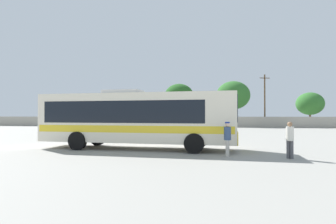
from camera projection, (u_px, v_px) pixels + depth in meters
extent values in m
plane|color=gray|center=(163.00, 135.00, 26.43)|extent=(300.00, 300.00, 0.00)
cube|color=#9E998C|center=(183.00, 122.00, 45.52)|extent=(80.00, 0.30, 1.74)
cube|color=silver|center=(137.00, 118.00, 15.90)|extent=(11.43, 3.20, 2.76)
cube|color=black|center=(128.00, 112.00, 16.03)|extent=(9.40, 3.11, 1.21)
cube|color=yellow|center=(137.00, 128.00, 15.90)|extent=(11.20, 3.21, 0.39)
cube|color=#19212D|center=(237.00, 109.00, 14.69)|extent=(0.17, 2.29, 1.43)
cube|color=yellow|center=(237.00, 137.00, 14.67)|extent=(0.20, 2.50, 0.66)
cube|color=#B2B2B2|center=(123.00, 92.00, 16.11)|extent=(2.28, 1.53, 0.24)
cylinder|color=black|center=(199.00, 139.00, 16.33)|extent=(1.06, 0.36, 1.04)
cylinder|color=black|center=(194.00, 143.00, 13.94)|extent=(1.06, 0.36, 1.04)
cylinder|color=black|center=(98.00, 137.00, 17.75)|extent=(1.06, 0.36, 1.04)
cylinder|color=black|center=(77.00, 141.00, 15.36)|extent=(1.06, 0.36, 1.04)
cylinder|color=#B7B2A8|center=(228.00, 148.00, 12.92)|extent=(0.15, 0.15, 0.79)
cylinder|color=#B7B2A8|center=(227.00, 149.00, 12.78)|extent=(0.15, 0.15, 0.79)
cylinder|color=#33476B|center=(227.00, 133.00, 12.86)|extent=(0.40, 0.40, 0.62)
sphere|color=beige|center=(227.00, 125.00, 12.86)|extent=(0.21, 0.21, 0.21)
cylinder|color=navy|center=(227.00, 123.00, 12.87)|extent=(0.22, 0.22, 0.06)
cylinder|color=#4C4C51|center=(292.00, 150.00, 12.27)|extent=(0.15, 0.15, 0.81)
cylinder|color=#4C4C51|center=(288.00, 149.00, 12.37)|extent=(0.15, 0.15, 0.81)
cylinder|color=silver|center=(290.00, 134.00, 12.33)|extent=(0.46, 0.46, 0.64)
sphere|color=#8C6647|center=(290.00, 124.00, 12.33)|extent=(0.22, 0.22, 0.22)
cube|color=maroon|center=(123.00, 124.00, 42.28)|extent=(4.55, 2.10, 0.65)
cube|color=black|center=(124.00, 120.00, 42.24)|extent=(2.55, 1.82, 0.53)
cylinder|color=black|center=(112.00, 126.00, 41.73)|extent=(0.65, 0.26, 0.64)
cylinder|color=black|center=(117.00, 126.00, 43.45)|extent=(0.65, 0.26, 0.64)
cylinder|color=black|center=(129.00, 126.00, 41.11)|extent=(0.65, 0.26, 0.64)
cylinder|color=black|center=(133.00, 126.00, 42.82)|extent=(0.65, 0.26, 0.64)
cube|color=#B7BABF|center=(163.00, 124.00, 41.44)|extent=(4.40, 2.01, 0.60)
cube|color=black|center=(164.00, 121.00, 41.40)|extent=(2.46, 1.77, 0.49)
cylinder|color=black|center=(152.00, 126.00, 40.85)|extent=(0.65, 0.25, 0.64)
cylinder|color=black|center=(155.00, 126.00, 42.58)|extent=(0.65, 0.25, 0.64)
cylinder|color=black|center=(170.00, 126.00, 40.29)|extent=(0.65, 0.25, 0.64)
cylinder|color=black|center=(172.00, 126.00, 42.02)|extent=(0.65, 0.25, 0.64)
cube|color=black|center=(201.00, 124.00, 41.15)|extent=(4.51, 2.00, 0.61)
cube|color=black|center=(203.00, 120.00, 41.13)|extent=(2.51, 1.76, 0.50)
cylinder|color=black|center=(192.00, 126.00, 40.42)|extent=(0.65, 0.25, 0.64)
cylinder|color=black|center=(192.00, 126.00, 42.18)|extent=(0.65, 0.25, 0.64)
cylinder|color=black|center=(211.00, 126.00, 40.11)|extent=(0.65, 0.25, 0.64)
cylinder|color=black|center=(210.00, 126.00, 41.86)|extent=(0.65, 0.25, 0.64)
cylinder|color=#4C3823|center=(265.00, 101.00, 47.09)|extent=(0.24, 0.24, 9.03)
cube|color=#473321|center=(265.00, 78.00, 47.14)|extent=(1.76, 0.63, 0.12)
cylinder|color=brown|center=(128.00, 119.00, 51.24)|extent=(0.32, 0.32, 2.49)
ellipsoid|color=#2D6628|center=(128.00, 105.00, 51.27)|extent=(4.27, 4.27, 3.63)
cylinder|color=brown|center=(179.00, 116.00, 52.09)|extent=(0.32, 0.32, 3.64)
ellipsoid|color=#23561E|center=(179.00, 96.00, 52.14)|extent=(5.62, 5.62, 4.78)
cylinder|color=brown|center=(233.00, 117.00, 48.07)|extent=(0.32, 0.32, 3.44)
ellipsoid|color=#2D6628|center=(233.00, 95.00, 48.11)|extent=(5.88, 5.88, 5.00)
cylinder|color=brown|center=(310.00, 120.00, 47.60)|extent=(0.32, 0.32, 2.39)
ellipsoid|color=#2D6628|center=(310.00, 104.00, 47.63)|extent=(4.63, 4.63, 3.94)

